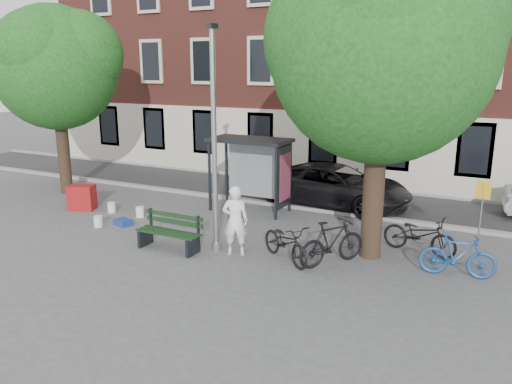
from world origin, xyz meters
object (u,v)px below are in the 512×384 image
object	(u,v)px
bike_a	(419,235)
bike_b	(458,256)
bench	(170,234)
notice_sign	(482,201)
bike_c	(286,242)
car_dark	(336,186)
bus_shelter	(261,159)
red_stand	(82,197)
painter	(235,221)
lamppost	(214,153)
bike_d	(332,242)

from	to	relation	value
bike_a	bike_b	bearing A→B (deg)	-125.45
bench	notice_sign	world-z (taller)	notice_sign
bike_a	bike_c	xyz separation A→B (m)	(-3.07, -2.19, -0.02)
bike_b	notice_sign	size ratio (longest dim) A/B	0.86
bench	car_dark	xyz separation A→B (m)	(2.76, 6.54, 0.31)
bench	bike_a	xyz separation A→B (m)	(6.36, 2.84, 0.09)
notice_sign	bike_a	bearing A→B (deg)	-153.80
bus_shelter	car_dark	xyz separation A→B (m)	(2.15, 1.91, -1.15)
bench	car_dark	size ratio (longest dim) A/B	0.35
bench	red_stand	size ratio (longest dim) A/B	2.15
car_dark	notice_sign	distance (m)	6.07
bike_a	painter	bearing A→B (deg)	130.25
lamppost	bench	xyz separation A→B (m)	(-1.21, -0.52, -2.33)
car_dark	notice_sign	size ratio (longest dim) A/B	2.62
lamppost	bench	size ratio (longest dim) A/B	3.16
painter	bike_c	xyz separation A→B (m)	(1.43, 0.17, -0.45)
bus_shelter	car_dark	distance (m)	3.10
red_stand	lamppost	bearing A→B (deg)	-12.03
bike_b	bus_shelter	bearing A→B (deg)	58.49
bike_a	bike_b	distance (m)	1.65
painter	bench	size ratio (longest dim) A/B	1.01
bus_shelter	red_stand	world-z (taller)	bus_shelter
lamppost	bench	world-z (taller)	lamppost
bike_c	notice_sign	distance (m)	5.35
bike_a	red_stand	xyz separation A→B (m)	(-11.64, -0.94, -0.10)
bus_shelter	red_stand	bearing A→B (deg)	-155.20
bench	bike_c	distance (m)	3.35
bike_a	bike_c	bearing A→B (deg)	138.09
bike_b	red_stand	distance (m)	12.75
notice_sign	bus_shelter	bearing A→B (deg)	178.58
car_dark	bike_b	bearing A→B (deg)	-131.10
lamppost	bike_b	bearing A→B (deg)	9.96
bus_shelter	bike_c	size ratio (longest dim) A/B	1.42
bus_shelter	bike_a	bearing A→B (deg)	-17.23
lamppost	bike_a	world-z (taller)	lamppost
bench	lamppost	bearing A→B (deg)	23.68
bench	bike_d	distance (m)	4.56
bus_shelter	car_dark	world-z (taller)	bus_shelter
bench	bike_a	bearing A→B (deg)	24.55
painter	car_dark	bearing A→B (deg)	-120.46
bus_shelter	bench	bearing A→B (deg)	-97.47
bike_b	car_dark	xyz separation A→B (m)	(-4.70, 4.92, 0.22)
painter	bench	xyz separation A→B (m)	(-1.86, -0.49, -0.52)
car_dark	red_stand	world-z (taller)	car_dark
red_stand	bus_shelter	bearing A→B (deg)	24.80
bike_d	car_dark	bearing A→B (deg)	-38.61
painter	red_stand	bearing A→B (deg)	-33.26
bike_b	car_dark	world-z (taller)	car_dark
bike_d	notice_sign	world-z (taller)	notice_sign
bike_a	notice_sign	xyz separation A→B (m)	(1.47, 0.45, 1.02)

